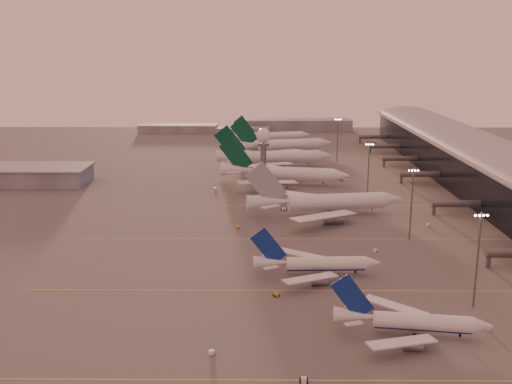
{
  "coord_description": "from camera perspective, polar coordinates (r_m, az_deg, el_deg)",
  "views": [
    {
      "loc": [
        3.82,
        -141.46,
        64.24
      ],
      "look_at": [
        2.06,
        80.84,
        10.3
      ],
      "focal_mm": 42.0,
      "sensor_mm": 36.0,
      "label": 1
    }
  ],
  "objects": [
    {
      "name": "hangar",
      "position": [
        313.27,
        -22.85,
        1.53
      ],
      "size": [
        82.0,
        27.0,
        8.5
      ],
      "color": "slate",
      "rests_on": "ground"
    },
    {
      "name": "distant_horizon",
      "position": [
        470.49,
        0.31,
        6.27
      ],
      "size": [
        165.0,
        37.5,
        9.0
      ],
      "color": "slate",
      "rests_on": "ground"
    },
    {
      "name": "greentail_a",
      "position": [
        286.74,
        2.73,
        1.5
      ],
      "size": [
        62.32,
        49.87,
        22.86
      ],
      "color": "white",
      "rests_on": "ground"
    },
    {
      "name": "radar_tower",
      "position": [
        265.02,
        0.71,
        4.24
      ],
      "size": [
        6.4,
        6.4,
        31.1
      ],
      "color": "#585B60",
      "rests_on": "ground"
    },
    {
      "name": "terminal",
      "position": [
        277.48,
        22.48,
        1.43
      ],
      "size": [
        57.0,
        362.0,
        23.04
      ],
      "color": "black",
      "rests_on": "ground"
    },
    {
      "name": "gsv_catering_b",
      "position": [
        229.17,
        16.13,
        -2.7
      ],
      "size": [
        5.04,
        3.74,
        3.78
      ],
      "color": "white",
      "rests_on": "ground"
    },
    {
      "name": "mast_c",
      "position": [
        260.61,
        10.66,
        2.23
      ],
      "size": [
        3.6,
        0.56,
        25.0
      ],
      "color": "#585B60",
      "rests_on": "ground"
    },
    {
      "name": "gsv_tug_mid",
      "position": [
        160.58,
        1.93,
        -9.77
      ],
      "size": [
        3.12,
        3.69,
        0.91
      ],
      "color": "orange",
      "rests_on": "ground"
    },
    {
      "name": "greentail_d",
      "position": [
        413.03,
        1.63,
        5.17
      ],
      "size": [
        53.22,
        42.45,
        19.73
      ],
      "color": "white",
      "rests_on": "ground"
    },
    {
      "name": "mast_b",
      "position": [
        209.2,
        14.6,
        -0.78
      ],
      "size": [
        3.6,
        0.56,
        25.0
      ],
      "color": "#585B60",
      "rests_on": "ground"
    },
    {
      "name": "narrowbody_near",
      "position": [
        143.92,
        14.56,
        -12.07
      ],
      "size": [
        36.28,
        28.77,
        14.22
      ],
      "color": "white",
      "rests_on": "ground"
    },
    {
      "name": "ground",
      "position": [
        155.41,
        -1.01,
        -10.78
      ],
      "size": [
        700.0,
        700.0,
        0.0
      ],
      "primitive_type": "plane",
      "color": "#504E4E",
      "rests_on": "ground"
    },
    {
      "name": "gsv_tug_hangar",
      "position": [
        297.7,
        8.14,
        1.14
      ],
      "size": [
        3.76,
        2.45,
        1.03
      ],
      "color": "orange",
      "rests_on": "ground"
    },
    {
      "name": "greentail_b",
      "position": [
        329.14,
        1.81,
        3.11
      ],
      "size": [
        64.73,
        52.01,
        23.55
      ],
      "color": "white",
      "rests_on": "ground"
    },
    {
      "name": "gsv_truck_c",
      "position": [
        218.01,
        -1.65,
        -3.2
      ],
      "size": [
        5.75,
        3.03,
        2.21
      ],
      "color": "orange",
      "rests_on": "ground"
    },
    {
      "name": "gsv_truck_b",
      "position": [
        196.47,
        11.4,
        -5.39
      ],
      "size": [
        5.66,
        3.79,
        2.15
      ],
      "color": "white",
      "rests_on": "ground"
    },
    {
      "name": "mast_a",
      "position": [
        159.68,
        20.37,
        -5.69
      ],
      "size": [
        3.6,
        0.56,
        25.0
      ],
      "color": "#585B60",
      "rests_on": "ground"
    },
    {
      "name": "greentail_c",
      "position": [
        370.4,
        2.58,
        4.29
      ],
      "size": [
        63.39,
        50.52,
        23.57
      ],
      "color": "white",
      "rests_on": "ground"
    },
    {
      "name": "mast_d",
      "position": [
        347.99,
        7.77,
        5.17
      ],
      "size": [
        3.6,
        0.56,
        25.0
      ],
      "color": "#585B60",
      "rests_on": "ground"
    },
    {
      "name": "gsv_truck_d",
      "position": [
        276.78,
        -3.91,
        0.44
      ],
      "size": [
        2.36,
        5.97,
        2.39
      ],
      "color": "white",
      "rests_on": "ground"
    },
    {
      "name": "gsv_catering_a",
      "position": [
        152.21,
        21.33,
        -11.57
      ],
      "size": [
        4.64,
        2.48,
        3.67
      ],
      "color": "white",
      "rests_on": "ground"
    },
    {
      "name": "widebody_white",
      "position": [
        235.92,
        6.74,
        -1.29
      ],
      "size": [
        62.96,
        50.09,
        22.25
      ],
      "color": "white",
      "rests_on": "ground"
    },
    {
      "name": "taxiway_markings",
      "position": [
        209.29,
        7.64,
        -4.36
      ],
      "size": [
        180.0,
        185.25,
        0.02
      ],
      "color": "#E8D351",
      "rests_on": "ground"
    },
    {
      "name": "gsv_tug_far",
      "position": [
        241.54,
        2.66,
        -1.66
      ],
      "size": [
        4.18,
        4.36,
        1.08
      ],
      "color": "white",
      "rests_on": "ground"
    },
    {
      "name": "gsv_truck_a",
      "position": [
        132.84,
        -4.08,
        -14.76
      ],
      "size": [
        5.87,
        4.1,
        2.24
      ],
      "color": "white",
      "rests_on": "ground"
    },
    {
      "name": "gsv_tug_near",
      "position": [
        123.48,
        4.57,
        -17.45
      ],
      "size": [
        2.47,
        3.94,
        1.1
      ],
      "color": "white",
      "rests_on": "ground"
    },
    {
      "name": "narrowbody_mid",
      "position": [
        174.4,
        5.81,
        -7.0
      ],
      "size": [
        37.71,
        30.08,
        14.73
      ],
      "color": "white",
      "rests_on": "ground"
    }
  ]
}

